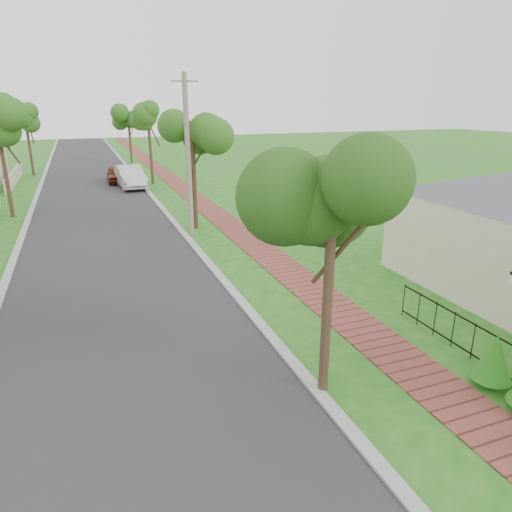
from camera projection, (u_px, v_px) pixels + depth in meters
ground at (324, 444)px, 8.60m from camera, size 160.00×160.00×0.00m
road at (99, 218)px, 25.26m from camera, size 7.00×120.00×0.02m
kerb_right at (165, 212)px, 26.49m from camera, size 0.30×120.00×0.10m
kerb_left at (27, 224)px, 24.02m from camera, size 0.30×120.00×0.10m
sidewalk at (209, 209)px, 27.37m from camera, size 1.50×120.00×0.03m
street_trees at (88, 127)px, 29.88m from camera, size 10.70×37.65×5.89m
parked_car_red at (117, 174)px, 36.01m from camera, size 1.65×3.86×1.30m
parked_car_white at (130, 177)px, 33.82m from camera, size 2.02×4.95×1.59m
near_tree at (333, 200)px, 8.80m from camera, size 2.11×2.11×5.43m
utility_pole at (188, 155)px, 21.25m from camera, size 1.20×0.24×7.37m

